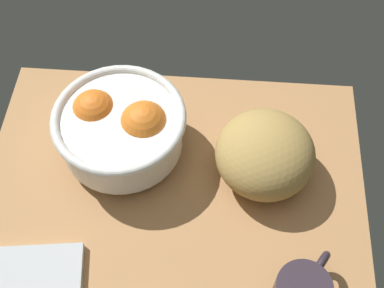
# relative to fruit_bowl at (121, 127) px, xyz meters

# --- Properties ---
(ground_plane) EXTENTS (0.65, 0.61, 0.03)m
(ground_plane) POSITION_rel_fruit_bowl_xyz_m (-0.09, 0.13, -0.08)
(ground_plane) COLOR #B37F4F
(fruit_bowl) EXTENTS (0.22, 0.22, 0.12)m
(fruit_bowl) POSITION_rel_fruit_bowl_xyz_m (0.00, 0.00, 0.00)
(fruit_bowl) COLOR white
(fruit_bowl) RESTS_ON ground
(bread_loaf) EXTENTS (0.18, 0.18, 0.11)m
(bread_loaf) POSITION_rel_fruit_bowl_xyz_m (-0.24, 0.03, -0.01)
(bread_loaf) COLOR #AF8C4B
(bread_loaf) RESTS_ON ground
(napkin_folded) EXTENTS (0.16, 0.11, 0.02)m
(napkin_folded) POSITION_rel_fruit_bowl_xyz_m (0.11, 0.24, -0.06)
(napkin_folded) COLOR silver
(napkin_folded) RESTS_ON ground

